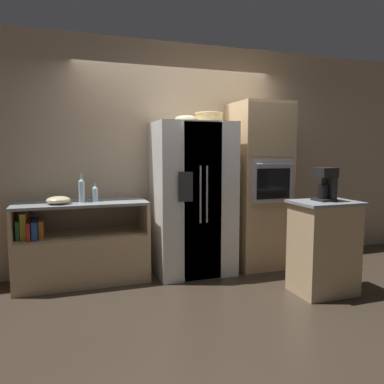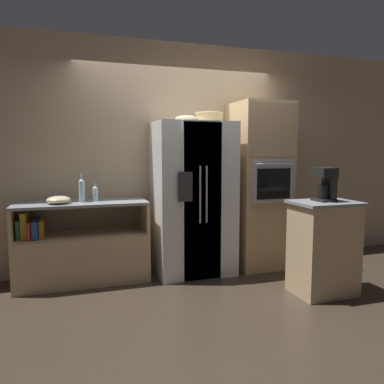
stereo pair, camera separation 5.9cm
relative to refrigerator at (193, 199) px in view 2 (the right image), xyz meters
name	(u,v)px [view 2 (the right image)]	position (x,y,z in m)	size (l,w,h in m)	color
ground_plane	(187,273)	(-0.08, -0.01, -0.90)	(20.00, 20.00, 0.00)	#382D23
wall_back	(177,156)	(-0.08, 0.38, 0.50)	(12.00, 0.06, 2.80)	tan
counter_left	(82,253)	(-1.30, 0.07, -0.57)	(1.43, 0.57, 0.91)	tan
refrigerator	(193,199)	(0.00, 0.00, 0.00)	(0.91, 0.73, 1.81)	white
wall_oven	(259,185)	(0.88, 0.02, 0.13)	(0.66, 0.73, 2.06)	tan
island_counter	(323,247)	(1.06, -1.06, -0.42)	(0.65, 0.49, 0.96)	tan
wicker_basket	(209,117)	(0.19, -0.03, 0.96)	(0.33, 0.33, 0.11)	tan
fruit_bowl	(186,119)	(-0.09, 0.01, 0.94)	(0.25, 0.25, 0.08)	beige
bottle_tall	(82,190)	(-1.27, 0.07, 0.14)	(0.07, 0.07, 0.32)	silver
bottle_short	(95,193)	(-1.13, 0.10, 0.10)	(0.06, 0.06, 0.20)	silver
mixing_bowl	(59,200)	(-1.52, -0.01, 0.05)	(0.25, 0.25, 0.08)	beige
coffee_maker	(326,183)	(1.08, -1.04, 0.25)	(0.18, 0.20, 0.34)	black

